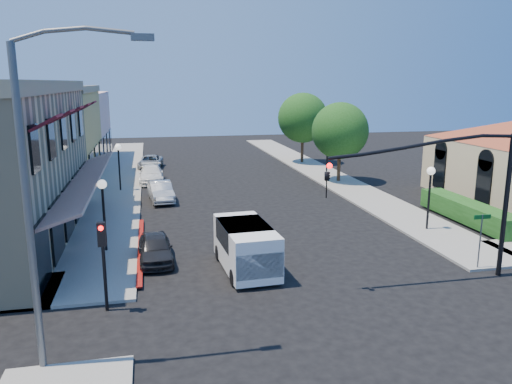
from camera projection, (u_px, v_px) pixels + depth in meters
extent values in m
plane|color=black|center=(333.00, 308.00, 18.11)|extent=(120.00, 120.00, 0.00)
cube|color=gray|center=(121.00, 179.00, 42.07)|extent=(3.50, 50.00, 0.12)
cube|color=gray|center=(318.00, 171.00, 45.67)|extent=(3.50, 50.00, 0.12)
cube|color=maroon|center=(141.00, 250.00, 24.32)|extent=(0.25, 10.00, 0.06)
cube|color=tan|center=(56.00, 87.00, 24.74)|extent=(0.50, 18.20, 0.60)
cube|color=#561416|center=(85.00, 180.00, 25.98)|extent=(1.75, 17.00, 0.67)
cube|color=#50101A|center=(46.00, 122.00, 18.47)|extent=(1.02, 1.50, 0.60)
cube|color=#50101A|center=(61.00, 116.00, 21.71)|extent=(1.02, 1.50, 0.60)
cube|color=#50101A|center=(72.00, 112.00, 24.96)|extent=(1.02, 1.50, 0.60)
cube|color=#50101A|center=(81.00, 109.00, 28.20)|extent=(1.02, 1.50, 0.60)
cube|color=#50101A|center=(88.00, 106.00, 31.45)|extent=(1.02, 1.50, 0.60)
cube|color=black|center=(42.00, 255.00, 18.95)|extent=(0.12, 2.60, 2.60)
cube|color=black|center=(57.00, 229.00, 22.20)|extent=(0.12, 2.60, 2.60)
cube|color=black|center=(68.00, 211.00, 25.44)|extent=(0.12, 2.60, 2.60)
cube|color=black|center=(77.00, 196.00, 28.69)|extent=(0.12, 2.60, 2.60)
cube|color=black|center=(84.00, 184.00, 31.94)|extent=(0.12, 2.60, 2.60)
cube|color=tan|center=(28.00, 137.00, 38.92)|extent=(10.00, 12.00, 7.60)
cube|color=beige|center=(55.00, 128.00, 50.44)|extent=(10.00, 12.00, 7.00)
cube|color=black|center=(484.00, 182.00, 31.67)|extent=(0.12, 1.40, 2.80)
cube|color=black|center=(440.00, 169.00, 36.44)|extent=(0.12, 1.40, 2.80)
cube|color=#1B4A15|center=(467.00, 222.00, 29.11)|extent=(1.40, 8.00, 1.10)
cylinder|color=#372316|center=(339.00, 169.00, 40.69)|extent=(0.28, 0.28, 2.10)
sphere|color=#1B4A15|center=(340.00, 131.00, 40.01)|extent=(4.56, 4.56, 4.56)
cylinder|color=#372316|center=(302.00, 152.00, 50.22)|extent=(0.28, 0.28, 2.27)
sphere|color=#1B4A15|center=(303.00, 118.00, 49.48)|extent=(4.94, 4.94, 4.94)
cylinder|color=black|center=(506.00, 207.00, 20.54)|extent=(0.20, 0.20, 6.00)
cylinder|color=black|center=(424.00, 146.00, 19.18)|extent=(7.80, 0.14, 0.14)
imported|color=black|center=(328.00, 173.00, 18.57)|extent=(0.20, 0.16, 1.00)
sphere|color=#FF0C0C|center=(330.00, 166.00, 18.33)|extent=(0.22, 0.22, 0.22)
cylinder|color=black|center=(105.00, 271.00, 17.57)|extent=(0.12, 0.12, 3.00)
cube|color=black|center=(102.00, 234.00, 17.13)|extent=(0.28, 0.22, 0.85)
sphere|color=#FF0C0C|center=(101.00, 228.00, 16.96)|extent=(0.18, 0.18, 0.18)
cylinder|color=#595B5E|center=(28.00, 217.00, 13.27)|extent=(0.20, 0.20, 9.00)
cylinder|color=#595B5E|center=(73.00, 32.00, 12.56)|extent=(3.00, 0.12, 0.12)
cube|color=#595B5E|center=(143.00, 37.00, 12.93)|extent=(0.60, 0.25, 0.18)
cylinder|color=#595B5E|center=(480.00, 243.00, 21.48)|extent=(0.06, 0.06, 2.50)
cube|color=#0C591E|center=(482.00, 217.00, 21.23)|extent=(0.80, 0.04, 0.18)
cylinder|color=black|center=(104.00, 220.00, 23.65)|extent=(0.12, 0.12, 3.20)
sphere|color=white|center=(102.00, 184.00, 23.27)|extent=(0.44, 0.44, 0.44)
cylinder|color=black|center=(119.00, 170.00, 37.01)|extent=(0.12, 0.12, 3.20)
sphere|color=white|center=(118.00, 147.00, 36.64)|extent=(0.44, 0.44, 0.44)
cylinder|color=black|center=(429.00, 203.00, 27.15)|extent=(0.12, 0.12, 3.20)
sphere|color=white|center=(431.00, 171.00, 26.77)|extent=(0.44, 0.44, 0.44)
cylinder|color=black|center=(327.00, 159.00, 42.42)|extent=(0.12, 0.12, 3.20)
sphere|color=white|center=(328.00, 139.00, 42.04)|extent=(0.44, 0.44, 0.44)
cube|color=white|center=(246.00, 246.00, 21.53)|extent=(2.22, 4.66, 1.87)
cube|color=white|center=(258.00, 264.00, 19.70)|extent=(1.95, 0.73, 1.04)
cube|color=black|center=(256.00, 249.00, 19.93)|extent=(1.77, 0.20, 0.93)
cube|color=black|center=(244.00, 234.00, 21.73)|extent=(2.14, 2.80, 0.93)
cylinder|color=black|center=(234.00, 278.00, 20.00)|extent=(0.30, 0.70, 0.68)
cylinder|color=black|center=(219.00, 253.00, 22.93)|extent=(0.30, 0.70, 0.68)
cylinder|color=black|center=(276.00, 273.00, 20.46)|extent=(0.30, 0.70, 0.68)
cylinder|color=black|center=(256.00, 249.00, 23.39)|extent=(0.30, 0.70, 0.68)
imported|color=black|center=(155.00, 248.00, 22.66)|extent=(1.62, 3.76, 1.27)
imported|color=#BABDC0|center=(161.00, 191.00, 34.21)|extent=(1.85, 4.22, 1.35)
imported|color=white|center=(151.00, 174.00, 40.55)|extent=(1.96, 4.69, 1.35)
imported|color=#A3A7A8|center=(151.00, 162.00, 47.25)|extent=(2.58, 4.64, 1.23)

